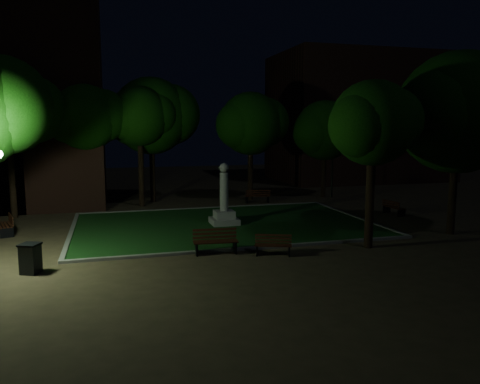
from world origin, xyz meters
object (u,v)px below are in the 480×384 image
at_px(bench_near_left, 215,242).
at_px(bench_far_side, 258,196).
at_px(trash_bin, 30,258).
at_px(bench_left_side, 6,225).
at_px(monument, 224,207).
at_px(bench_near_right, 273,246).
at_px(bench_right_side, 393,208).

distance_m(bench_near_left, bench_far_side, 13.09).
height_order(bench_near_left, trash_bin, trash_bin).
relative_size(bench_left_side, bench_far_side, 1.04).
distance_m(monument, bench_left_side, 10.61).
distance_m(bench_far_side, trash_bin, 17.76).
relative_size(bench_near_left, bench_far_side, 1.06).
bearing_deg(bench_near_right, bench_right_side, 53.99).
xyz_separation_m(bench_near_right, bench_left_side, (-11.10, 6.87, 0.06)).
height_order(monument, bench_near_left, monument).
relative_size(bench_near_left, bench_right_side, 1.19).
distance_m(monument, bench_far_side, 7.70).
xyz_separation_m(monument, bench_far_side, (3.95, 6.59, -0.52)).
bearing_deg(bench_left_side, bench_near_left, 39.58).
bearing_deg(bench_near_left, monument, 77.15).
bearing_deg(bench_left_side, monument, 69.41).
height_order(bench_near_left, bench_left_side, bench_near_left).
xyz_separation_m(bench_near_right, bench_far_side, (3.42, 12.70, 0.05)).
relative_size(bench_near_left, trash_bin, 1.72).
xyz_separation_m(bench_near_left, trash_bin, (-6.85, -0.83, 0.08)).
height_order(bench_far_side, trash_bin, trash_bin).
bearing_deg(bench_far_side, bench_left_side, 30.45).
relative_size(monument, bench_left_side, 1.76).
height_order(bench_left_side, bench_right_side, bench_left_side).
distance_m(monument, bench_near_right, 6.16).
distance_m(bench_near_left, bench_near_right, 2.35).
bearing_deg(bench_near_left, bench_left_side, 150.70).
bearing_deg(monument, bench_left_side, 175.88).
bearing_deg(bench_right_side, bench_near_right, 117.97).
relative_size(monument, bench_far_side, 1.83).
bearing_deg(monument, bench_right_side, 1.48).
height_order(bench_near_right, trash_bin, trash_bin).
bearing_deg(bench_far_side, bench_near_left, 73.22).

